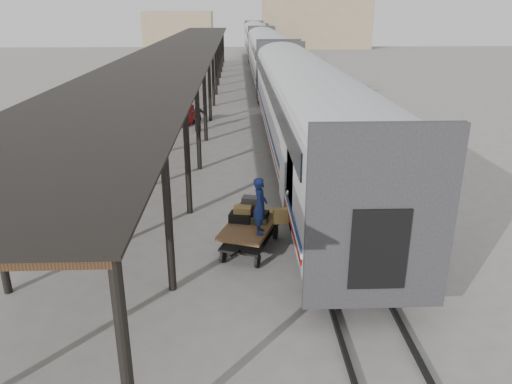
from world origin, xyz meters
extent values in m
plane|color=slate|center=(0.00, 0.00, 0.00)|extent=(160.00, 160.00, 0.00)
cube|color=silver|center=(3.20, 8.00, 2.60)|extent=(3.00, 24.00, 2.90)
cube|color=#28282B|center=(3.20, -3.90, 2.60)|extent=(3.04, 0.22, 3.50)
cube|color=black|center=(1.68, 8.00, 3.50)|extent=(0.04, 22.08, 0.65)
cube|color=black|center=(3.20, 8.00, 0.90)|extent=(2.55, 23.04, 0.50)
cube|color=silver|center=(3.20, 34.00, 2.60)|extent=(3.00, 24.00, 2.90)
cube|color=#28282B|center=(3.20, 22.10, 2.60)|extent=(3.04, 0.22, 3.50)
cube|color=black|center=(1.68, 34.00, 3.50)|extent=(0.04, 22.08, 0.65)
cube|color=black|center=(3.20, 34.00, 0.90)|extent=(2.55, 23.04, 0.50)
cube|color=silver|center=(3.20, 60.00, 2.60)|extent=(3.00, 24.00, 2.90)
cube|color=#28282B|center=(3.20, 48.10, 2.60)|extent=(3.04, 0.22, 3.50)
cube|color=black|center=(1.68, 60.00, 3.50)|extent=(0.04, 22.08, 0.65)
cube|color=black|center=(3.20, 60.00, 0.90)|extent=(2.55, 23.04, 0.50)
cube|color=black|center=(1.95, -0.50, 2.15)|extent=(0.50, 1.70, 2.00)
imported|color=silver|center=(1.95, -0.50, 2.01)|extent=(0.72, 0.89, 1.72)
cube|color=olive|center=(1.55, -0.65, 1.40)|extent=(0.57, 0.25, 0.42)
cube|color=#422B19|center=(-3.40, 24.00, 4.00)|extent=(4.60, 64.00, 0.18)
cube|color=black|center=(-3.40, 24.00, 4.12)|extent=(4.90, 64.30, 0.06)
cylinder|color=black|center=(-5.45, 24.00, 2.00)|extent=(0.20, 0.20, 4.00)
cylinder|color=black|center=(-5.45, 55.00, 2.00)|extent=(0.20, 0.20, 4.00)
cylinder|color=black|center=(-1.35, -7.00, 2.00)|extent=(0.20, 0.20, 4.00)
cylinder|color=black|center=(-1.35, 24.00, 2.00)|extent=(0.20, 0.20, 4.00)
cylinder|color=black|center=(-1.35, 55.00, 2.00)|extent=(0.20, 0.20, 4.00)
cube|color=black|center=(2.48, 34.00, 0.06)|extent=(0.10, 150.00, 0.12)
cube|color=black|center=(3.92, 34.00, 0.06)|extent=(0.10, 150.00, 0.12)
cube|color=tan|center=(14.00, 78.00, 4.00)|extent=(18.00, 10.00, 8.00)
cube|color=tan|center=(-10.00, 82.00, 3.00)|extent=(12.00, 8.00, 6.00)
cube|color=brown|center=(0.68, 0.10, 0.80)|extent=(1.97, 2.68, 0.12)
cube|color=black|center=(0.68, 0.10, 0.45)|extent=(1.84, 2.55, 0.06)
cylinder|color=black|center=(-0.11, -0.64, 0.20)|extent=(0.21, 0.40, 0.40)
cylinder|color=black|center=(0.83, -0.97, 0.20)|extent=(0.21, 0.40, 0.40)
cylinder|color=black|center=(0.52, 1.16, 0.20)|extent=(0.21, 0.40, 0.40)
cylinder|color=black|center=(1.46, 0.83, 0.20)|extent=(0.21, 0.40, 0.40)
cube|color=#3E3D40|center=(0.64, 0.74, 0.96)|extent=(0.65, 0.52, 0.20)
cube|color=olive|center=(1.20, 0.62, 0.95)|extent=(0.62, 0.53, 0.19)
cube|color=black|center=(0.39, 0.25, 0.99)|extent=(0.72, 0.57, 0.25)
cube|color=#3F462A|center=(0.93, 0.16, 0.95)|extent=(0.58, 0.48, 0.18)
cube|color=#4B2D1E|center=(0.70, 0.64, 1.18)|extent=(0.67, 0.58, 0.20)
cube|color=olive|center=(0.46, 0.30, 1.20)|extent=(0.55, 0.43, 0.20)
cube|color=#3E3D40|center=(0.71, 0.64, 1.37)|extent=(0.58, 0.47, 0.18)
cube|color=black|center=(0.96, 0.17, 1.12)|extent=(0.54, 0.47, 0.16)
cube|color=maroon|center=(-2.87, 16.69, 0.49)|extent=(1.26, 1.53, 0.80)
cube|color=maroon|center=(-2.73, 17.02, 1.02)|extent=(0.90, 0.79, 0.31)
cylinder|color=black|center=(-3.39, 16.39, 0.16)|extent=(0.22, 0.33, 0.32)
cylinder|color=black|center=(-2.74, 16.10, 0.16)|extent=(0.22, 0.33, 0.32)
cylinder|color=black|center=(-3.00, 17.28, 0.16)|extent=(0.22, 0.33, 0.32)
cylinder|color=black|center=(-2.35, 17.00, 0.16)|extent=(0.22, 0.33, 0.32)
imported|color=navy|center=(0.93, -0.55, 1.66)|extent=(0.42, 0.61, 1.59)
imported|color=black|center=(-1.92, 15.21, 0.82)|extent=(0.99, 0.46, 1.65)
camera|label=1|loc=(0.34, -13.05, 6.70)|focal=35.00mm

